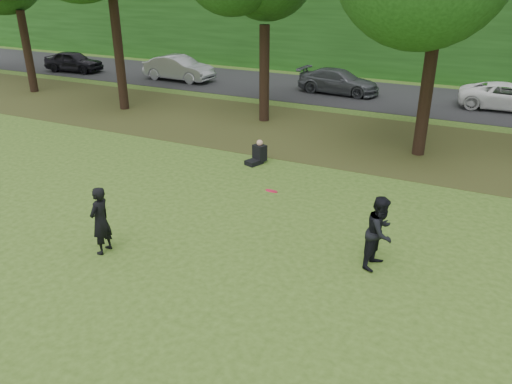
# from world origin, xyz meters

# --- Properties ---
(ground) EXTENTS (120.00, 120.00, 0.00)m
(ground) POSITION_xyz_m (0.00, 0.00, 0.00)
(ground) COLOR #324D18
(ground) RESTS_ON ground
(leaf_litter) EXTENTS (60.00, 7.00, 0.01)m
(leaf_litter) POSITION_xyz_m (0.00, 13.00, 0.01)
(leaf_litter) COLOR #3F2A16
(leaf_litter) RESTS_ON ground
(street) EXTENTS (70.00, 7.00, 0.02)m
(street) POSITION_xyz_m (0.00, 21.00, 0.01)
(street) COLOR black
(street) RESTS_ON ground
(far_hedge) EXTENTS (70.00, 3.00, 5.00)m
(far_hedge) POSITION_xyz_m (0.00, 27.00, 2.50)
(far_hedge) COLOR #1B4313
(far_hedge) RESTS_ON ground
(player_left) EXTENTS (0.45, 0.64, 1.67)m
(player_left) POSITION_xyz_m (-1.57, 1.84, 0.84)
(player_left) COLOR black
(player_left) RESTS_ON ground
(player_right) EXTENTS (0.80, 0.94, 1.71)m
(player_right) POSITION_xyz_m (4.44, 4.09, 0.86)
(player_right) COLOR black
(player_right) RESTS_ON ground
(parked_cars) EXTENTS (38.61, 3.79, 1.47)m
(parked_cars) POSITION_xyz_m (-2.38, 20.23, 0.68)
(parked_cars) COLOR black
(parked_cars) RESTS_ON street
(frisbee) EXTENTS (0.32, 0.31, 0.11)m
(frisbee) POSITION_xyz_m (2.10, 3.40, 1.68)
(frisbee) COLOR red
(frisbee) RESTS_ON ground
(seated_person) EXTENTS (0.64, 0.83, 0.83)m
(seated_person) POSITION_xyz_m (-0.88, 8.89, 0.31)
(seated_person) COLOR black
(seated_person) RESTS_ON ground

